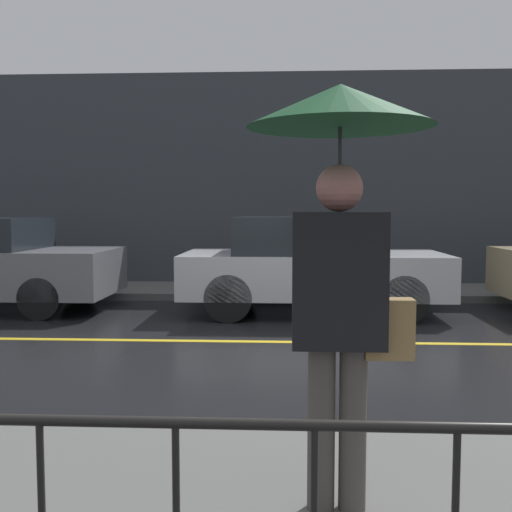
% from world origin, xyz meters
% --- Properties ---
extents(ground_plane, '(80.00, 80.00, 0.00)m').
position_xyz_m(ground_plane, '(0.00, 0.00, 0.00)').
color(ground_plane, black).
extents(sidewalk_far, '(28.00, 1.90, 0.13)m').
position_xyz_m(sidewalk_far, '(0.00, 4.25, 0.06)').
color(sidewalk_far, '#60605E').
rests_on(sidewalk_far, ground_plane).
extents(lane_marking, '(25.20, 0.12, 0.01)m').
position_xyz_m(lane_marking, '(0.00, 0.00, 0.00)').
color(lane_marking, gold).
rests_on(lane_marking, ground_plane).
extents(building_storefront, '(28.00, 0.30, 4.50)m').
position_xyz_m(building_storefront, '(0.00, 5.35, 2.25)').
color(building_storefront, '#383D42').
rests_on(building_storefront, ground_plane).
extents(pedestrian, '(0.92, 0.92, 2.13)m').
position_xyz_m(pedestrian, '(0.39, -4.42, 1.71)').
color(pedestrian, '#4C4742').
rests_on(pedestrian, sidewalk_near).
extents(car_silver, '(4.12, 1.94, 1.54)m').
position_xyz_m(car_silver, '(0.50, 2.17, 0.79)').
color(car_silver, '#B2B5BA').
rests_on(car_silver, ground_plane).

